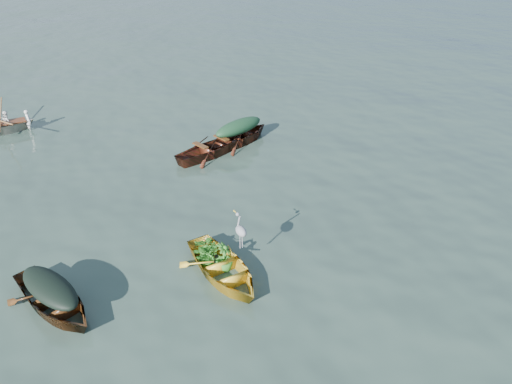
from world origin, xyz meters
TOP-DOWN VIEW (x-y plane):
  - ground at (0.00, 0.00)m, footprint 140.00×140.00m
  - yellow_dinghy at (-2.13, -1.10)m, footprint 1.67×3.47m
  - dark_covered_boat at (-5.84, -0.29)m, footprint 2.41×3.81m
  - green_tarp_boat at (1.84, 5.71)m, footprint 4.26×2.46m
  - open_wooden_boat at (0.51, 5.27)m, footprint 4.18×2.23m
  - rowed_boat at (-5.92, 11.21)m, footprint 3.69×1.15m
  - dark_tarp_cover at (-5.84, -0.29)m, footprint 1.32×2.09m
  - green_tarp_cover at (1.84, 5.71)m, footprint 2.34×1.36m
  - thwart_benches at (0.51, 5.27)m, footprint 2.12×1.24m
  - heron at (-1.59, -1.02)m, footprint 0.30×0.42m
  - dinghy_weeds at (-2.14, -0.55)m, footprint 0.75×0.94m

SIDE VIEW (x-z plane):
  - ground at x=0.00m, z-range 0.00..0.00m
  - yellow_dinghy at x=-2.13m, z-range -0.46..0.46m
  - dark_covered_boat at x=-5.84m, z-range -0.44..0.44m
  - green_tarp_boat at x=1.84m, z-range -0.46..0.46m
  - open_wooden_boat at x=0.51m, z-range -0.45..0.45m
  - rowed_boat at x=-5.92m, z-range -0.42..0.42m
  - thwart_benches at x=0.51m, z-range 0.45..0.49m
  - dark_tarp_cover at x=-5.84m, z-range 0.44..0.84m
  - green_tarp_cover at x=1.84m, z-range 0.46..0.98m
  - dinghy_weeds at x=-2.14m, z-range 0.46..1.06m
  - heron at x=-1.59m, z-range 0.46..1.38m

